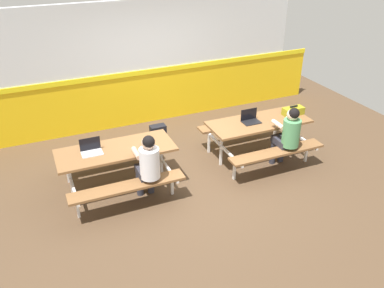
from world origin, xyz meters
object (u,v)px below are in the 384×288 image
(picnic_table_left, at_px, (117,158))
(student_further, at_px, (288,133))
(laptop_silver, at_px, (91,150))
(backpack_dark, at_px, (158,136))
(student_nearer, at_px, (148,163))
(laptop_dark, at_px, (250,119))
(toolbox_grey, at_px, (293,111))
(picnic_table_right, at_px, (258,129))

(picnic_table_left, distance_m, student_further, 2.92)
(laptop_silver, bearing_deg, backpack_dark, 36.60)
(student_nearer, xyz_separation_m, laptop_silver, (-0.72, 0.60, 0.08))
(laptop_silver, xyz_separation_m, laptop_dark, (2.83, -0.03, 0.00))
(student_nearer, bearing_deg, picnic_table_left, 122.15)
(laptop_silver, distance_m, backpack_dark, 1.90)
(laptop_dark, bearing_deg, laptop_silver, 179.32)
(student_further, bearing_deg, student_nearer, 179.32)
(student_nearer, height_order, laptop_silver, student_nearer)
(student_further, xyz_separation_m, laptop_silver, (-3.23, 0.63, 0.08))
(student_nearer, relative_size, toolbox_grey, 3.02)
(picnic_table_right, relative_size, toolbox_grey, 4.65)
(student_further, distance_m, laptop_dark, 0.72)
(student_nearer, bearing_deg, picnic_table_right, 13.12)
(picnic_table_right, bearing_deg, laptop_silver, 178.61)
(student_nearer, relative_size, backpack_dark, 2.74)
(toolbox_grey, xyz_separation_m, backpack_dark, (-2.27, 1.16, -0.60))
(student_nearer, bearing_deg, student_further, -0.68)
(student_nearer, xyz_separation_m, backpack_dark, (0.73, 1.68, -0.49))
(picnic_table_left, bearing_deg, picnic_table_right, -0.68)
(laptop_dark, relative_size, toolbox_grey, 0.81)
(student_nearer, distance_m, backpack_dark, 1.90)
(picnic_table_left, relative_size, toolbox_grey, 4.65)
(picnic_table_right, distance_m, laptop_dark, 0.27)
(student_nearer, xyz_separation_m, toolbox_grey, (3.00, 0.52, 0.10))
(picnic_table_left, distance_m, laptop_dark, 2.48)
(laptop_dark, bearing_deg, student_further, -56.68)
(picnic_table_left, xyz_separation_m, student_further, (2.86, -0.59, 0.13))
(laptop_dark, distance_m, toolbox_grey, 0.89)
(toolbox_grey, bearing_deg, student_nearer, -170.15)
(student_nearer, relative_size, laptop_dark, 3.74)
(picnic_table_right, xyz_separation_m, laptop_dark, (-0.16, 0.04, 0.21))
(student_further, bearing_deg, picnic_table_right, 112.96)
(picnic_table_left, height_order, toolbox_grey, toolbox_grey)
(laptop_silver, bearing_deg, toolbox_grey, -1.24)
(picnic_table_right, height_order, backpack_dark, picnic_table_right)
(toolbox_grey, bearing_deg, picnic_table_right, 179.37)
(backpack_dark, bearing_deg, picnic_table_right, -36.89)
(student_further, relative_size, laptop_silver, 3.74)
(student_nearer, height_order, laptop_dark, student_nearer)
(laptop_silver, relative_size, backpack_dark, 0.73)
(laptop_silver, relative_size, toolbox_grey, 0.81)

